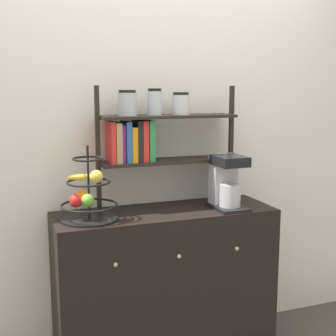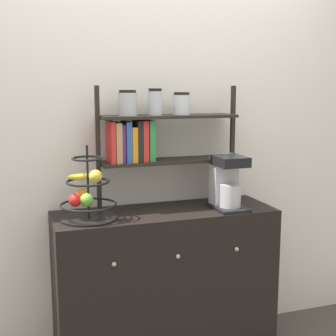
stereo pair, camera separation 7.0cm
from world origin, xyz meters
The scene contains 5 objects.
wall_back centered at (0.00, 0.47, 1.30)m, with size 7.00×0.05×2.60m, color silver.
sideboard centered at (0.00, 0.21, 0.45)m, with size 1.28×0.45×0.90m.
coffee_maker centered at (0.37, 0.16, 1.06)m, with size 0.18×0.25×0.31m.
fruit_stand centered at (-0.45, 0.18, 1.03)m, with size 0.31×0.31×0.40m.
shelf_hutch centered at (-0.06, 0.33, 1.35)m, with size 0.86×0.20×0.71m.
Camera 1 is at (-0.90, -2.25, 1.60)m, focal length 50.00 mm.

